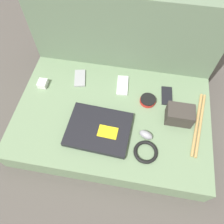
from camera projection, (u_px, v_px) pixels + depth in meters
ground_plane at (112, 126)px, 1.20m from camera, size 8.00×8.00×0.00m
couch_seat at (112, 120)px, 1.14m from camera, size 0.97×0.62×0.13m
couch_backrest at (125, 36)px, 1.17m from camera, size 0.97×0.20×0.55m
laptop at (99, 129)px, 1.03m from camera, size 0.30×0.24×0.03m
computer_mouse at (146, 135)px, 1.01m from camera, size 0.07×0.06×0.03m
speaker_puck at (148, 100)px, 1.11m from camera, size 0.08×0.08×0.02m
phone_silver at (80, 78)px, 1.20m from camera, size 0.08×0.12×0.01m
phone_black at (167, 96)px, 1.14m from camera, size 0.06×0.12×0.01m
phone_small at (123, 85)px, 1.17m from camera, size 0.07×0.13×0.01m
camera_pouch at (180, 115)px, 1.04m from camera, size 0.13×0.09×0.08m
charger_brick at (43, 83)px, 1.16m from camera, size 0.05×0.05×0.03m
cable_coil at (146, 152)px, 0.98m from camera, size 0.11×0.11×0.02m
drumstick_pair at (199, 123)px, 1.05m from camera, size 0.08×0.35×0.01m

